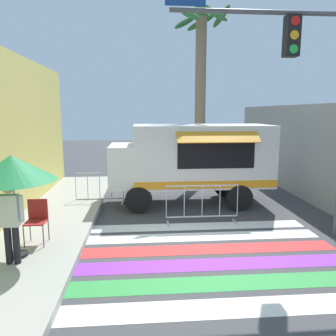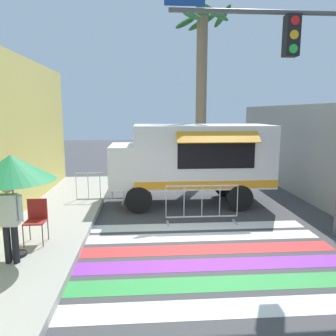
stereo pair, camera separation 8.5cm
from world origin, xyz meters
The scene contains 11 objects.
ground_plane centered at (0.00, 0.00, 0.00)m, with size 60.00×60.00×0.00m, color #424244.
concrete_wall_right centered at (4.61, 3.00, 1.68)m, with size 0.20×16.00×3.36m.
crosswalk_painted centered at (0.00, -0.35, 0.00)m, with size 6.40×4.36×0.01m.
food_truck centered at (0.38, 3.83, 1.60)m, with size 5.29×2.49×2.68m.
traffic_signal_pole centered at (2.81, 0.67, 3.89)m, with size 4.48×0.29×5.67m.
patio_umbrella centered at (-3.76, -0.38, 2.00)m, with size 1.70×1.70×2.09m.
folding_chair centered at (-3.58, 0.35, 0.77)m, with size 0.44×0.44×0.98m.
vendor_person centered at (-3.74, -0.71, 1.09)m, with size 0.53×0.21×1.62m.
barricade_front centered at (0.45, 1.80, 0.55)m, with size 2.04×0.44×1.10m.
barricade_side centered at (-2.64, 3.96, 0.53)m, with size 1.61×0.44×1.10m.
palm_tree centered at (1.21, 6.54, 4.54)m, with size 2.23×2.23×7.28m.
Camera 1 is at (-1.22, -6.93, 3.09)m, focal length 35.00 mm.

